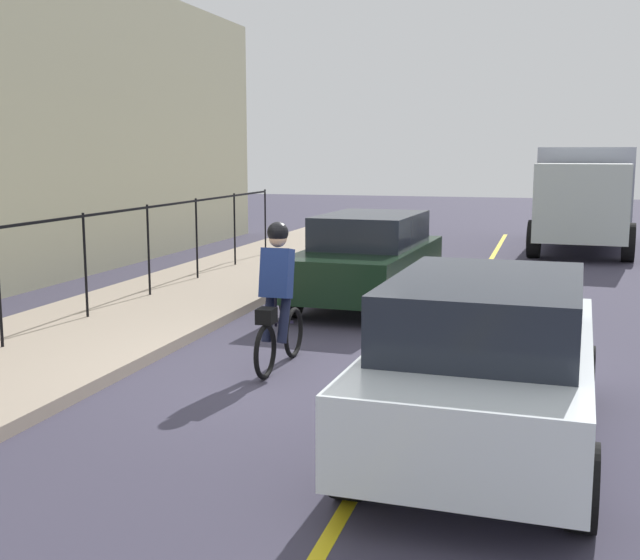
% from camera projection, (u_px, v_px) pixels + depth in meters
% --- Properties ---
extents(ground_plane, '(80.00, 80.00, 0.00)m').
position_uv_depth(ground_plane, '(279.00, 381.00, 9.35)').
color(ground_plane, '#3C384B').
extents(lane_line_centre, '(36.00, 0.12, 0.01)m').
position_uv_depth(lane_line_centre, '(414.00, 392.00, 8.91)').
color(lane_line_centre, yellow).
rests_on(lane_line_centre, ground).
extents(sidewalk, '(40.00, 3.20, 0.15)m').
position_uv_depth(sidewalk, '(29.00, 354.00, 10.27)').
color(sidewalk, tan).
rests_on(sidewalk, ground).
extents(iron_fence, '(18.02, 0.04, 1.60)m').
position_uv_depth(iron_fence, '(44.00, 247.00, 11.13)').
color(iron_fence, black).
rests_on(iron_fence, sidewalk).
extents(cyclist_lead, '(1.71, 0.36, 1.83)m').
position_uv_depth(cyclist_lead, '(278.00, 297.00, 9.71)').
color(cyclist_lead, black).
rests_on(cyclist_lead, ground).
extents(patrol_sedan, '(4.46, 2.05, 1.58)m').
position_uv_depth(patrol_sedan, '(486.00, 358.00, 7.16)').
color(patrol_sedan, white).
rests_on(patrol_sedan, ground).
extents(parked_sedan_rear, '(4.49, 2.10, 1.58)m').
position_uv_depth(parked_sedan_rear, '(369.00, 257.00, 14.02)').
color(parked_sedan_rear, black).
rests_on(parked_sedan_rear, ground).
extents(box_truck_background, '(6.85, 2.88, 2.78)m').
position_uv_depth(box_truck_background, '(586.00, 193.00, 22.00)').
color(box_truck_background, '#A6ABBD').
rests_on(box_truck_background, ground).
extents(traffic_cone_near, '(0.36, 0.36, 0.59)m').
position_uv_depth(traffic_cone_near, '(299.00, 277.00, 15.19)').
color(traffic_cone_near, '#EA6304').
rests_on(traffic_cone_near, ground).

